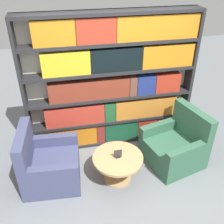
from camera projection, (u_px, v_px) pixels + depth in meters
name	position (u px, v px, depth m)	size (l,w,h in m)	color
ground_plane	(128.00, 190.00, 3.88)	(14.00, 14.00, 0.00)	slate
bookshelf	(112.00, 84.00, 4.31)	(2.80, 0.30, 2.29)	silver
armchair_left	(48.00, 165.00, 3.91)	(0.87, 0.88, 0.91)	#42476B
armchair_right	(176.00, 146.00, 4.27)	(1.00, 1.01, 0.91)	#336047
coffee_table	(118.00, 163.00, 3.91)	(0.75, 0.75, 0.44)	tan
table_sign	(118.00, 154.00, 3.82)	(0.12, 0.06, 0.13)	black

